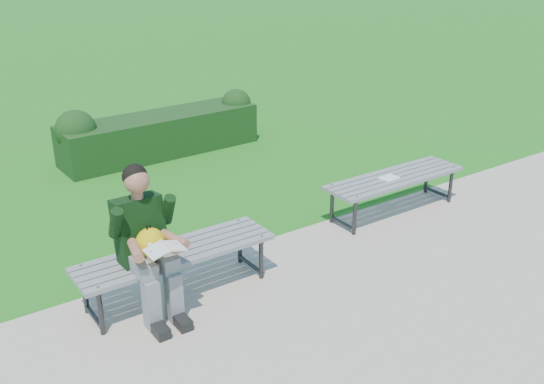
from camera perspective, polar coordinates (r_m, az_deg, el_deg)
name	(u,v)px	position (r m, az deg, el deg)	size (l,w,h in m)	color
ground	(250,246)	(6.45, -2.05, -5.12)	(80.00, 80.00, 0.00)	#27771D
walkway	(363,325)	(5.27, 8.57, -12.29)	(30.00, 3.50, 0.02)	#A7A38C
hedge	(157,132)	(9.24, -10.73, 5.59)	(3.12, 0.85, 0.86)	#194211
bench_left	(176,256)	(5.46, -9.02, -5.97)	(1.80, 0.50, 0.46)	gray
bench_right	(395,181)	(7.18, 11.47, 1.06)	(1.80, 0.50, 0.46)	gray
seated_boy	(146,239)	(5.14, -11.75, -4.33)	(0.56, 0.76, 1.31)	gray
paper_sheet	(389,178)	(7.09, 10.94, 1.33)	(0.23, 0.18, 0.01)	white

